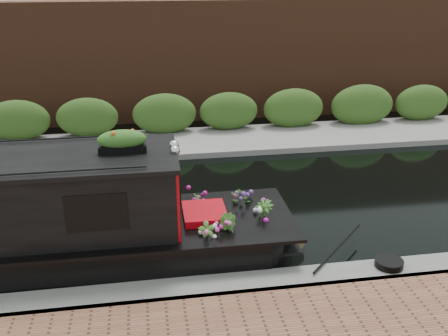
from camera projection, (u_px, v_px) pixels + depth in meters
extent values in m
plane|color=black|center=(170.00, 209.00, 11.12)|extent=(80.00, 80.00, 0.00)
cube|color=slate|center=(182.00, 301.00, 8.10)|extent=(40.00, 0.60, 0.50)
cube|color=gray|center=(162.00, 147.00, 14.96)|extent=(40.00, 2.40, 0.34)
cube|color=#31541C|center=(160.00, 137.00, 15.78)|extent=(40.00, 1.10, 2.80)
cube|color=#542F1C|center=(158.00, 118.00, 17.70)|extent=(40.00, 1.00, 8.00)
cube|color=red|center=(176.00, 188.00, 8.82)|extent=(0.07, 1.71, 1.32)
cube|color=black|center=(97.00, 212.00, 7.81)|extent=(0.88, 0.04, 0.54)
cube|color=red|center=(205.00, 222.00, 9.17)|extent=(0.79, 0.88, 0.49)
sphere|color=silver|center=(175.00, 151.00, 8.41)|extent=(0.18, 0.18, 0.18)
sphere|color=silver|center=(174.00, 145.00, 8.66)|extent=(0.18, 0.18, 0.18)
cube|color=black|center=(123.00, 148.00, 8.39)|extent=(0.80, 0.26, 0.13)
ellipsoid|color=#F05B1A|center=(122.00, 138.00, 8.32)|extent=(0.87, 0.28, 0.23)
imported|color=#356C24|center=(207.00, 238.00, 8.49)|extent=(0.36, 0.29, 0.60)
imported|color=#356C24|center=(229.00, 232.00, 8.63)|extent=(0.46, 0.45, 0.65)
imported|color=#356C24|center=(244.00, 205.00, 9.73)|extent=(0.62, 0.59, 0.54)
imported|color=#356C24|center=(263.00, 217.00, 9.15)|extent=(0.52, 0.52, 0.65)
imported|color=#356C24|center=(198.00, 205.00, 9.77)|extent=(0.25, 0.30, 0.50)
cylinder|color=olive|center=(294.00, 238.00, 9.61)|extent=(0.35, 0.37, 0.35)
cylinder|color=black|center=(389.00, 263.00, 8.56)|extent=(0.48, 0.48, 0.12)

